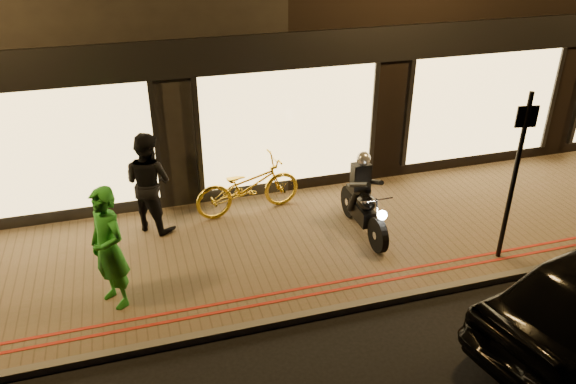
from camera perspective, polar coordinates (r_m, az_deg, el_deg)
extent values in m
plane|color=black|center=(9.05, 7.41, -11.86)|extent=(90.00, 90.00, 0.00)
cube|color=brown|center=(10.51, 3.14, -5.00)|extent=(50.00, 4.00, 0.12)
cube|color=#59544C|center=(9.05, 7.30, -11.38)|extent=(50.00, 0.14, 0.12)
cube|color=maroon|center=(9.30, 6.35, -9.61)|extent=(50.00, 0.06, 0.01)
cube|color=maroon|center=(9.44, 5.89, -8.91)|extent=(50.00, 0.06, 0.01)
cube|color=black|center=(11.01, 0.10, 14.14)|extent=(48.00, 0.12, 0.70)
cube|color=#FFD57F|center=(11.13, -22.73, 3.73)|extent=(3.60, 0.06, 2.38)
cube|color=#FFD57F|center=(11.46, 0.10, 6.62)|extent=(3.60, 0.06, 2.38)
cube|color=#FFD57F|center=(13.38, 19.10, 8.24)|extent=(3.60, 0.06, 2.38)
cylinder|color=black|center=(10.08, 9.13, -4.35)|extent=(0.13, 0.64, 0.64)
cylinder|color=black|center=(11.09, 6.28, -0.96)|extent=(0.13, 0.64, 0.64)
cylinder|color=silver|center=(10.08, 9.13, -4.35)|extent=(0.14, 0.14, 0.14)
cylinder|color=silver|center=(11.09, 6.28, -0.96)|extent=(0.14, 0.14, 0.14)
cube|color=black|center=(10.58, 7.55, -2.07)|extent=(0.27, 0.70, 0.30)
ellipsoid|color=black|center=(10.33, 7.94, -0.97)|extent=(0.33, 0.51, 0.29)
cube|color=black|center=(10.68, 7.00, 0.09)|extent=(0.23, 0.55, 0.09)
cylinder|color=silver|center=(9.88, 9.03, -0.81)|extent=(0.60, 0.04, 0.03)
cylinder|color=silver|center=(9.97, 9.13, -2.74)|extent=(0.05, 0.33, 0.71)
sphere|color=white|center=(9.78, 9.55, -2.33)|extent=(0.17, 0.17, 0.17)
cylinder|color=silver|center=(11.04, 7.14, -1.41)|extent=(0.08, 0.55, 0.07)
cube|color=black|center=(10.41, 7.39, 1.48)|extent=(0.34, 0.22, 0.55)
sphere|color=#B9BCC0|center=(10.19, 7.67, 3.40)|extent=(0.26, 0.26, 0.26)
cylinder|color=black|center=(10.08, 7.30, 0.74)|extent=(0.18, 0.61, 0.34)
cylinder|color=black|center=(10.21, 8.94, 0.98)|extent=(0.17, 0.61, 0.34)
cylinder|color=black|center=(10.53, 6.64, -0.91)|extent=(0.20, 0.29, 0.46)
cylinder|color=black|center=(10.64, 8.02, -0.69)|extent=(0.19, 0.29, 0.46)
cylinder|color=black|center=(9.94, 21.95, 1.14)|extent=(0.09, 0.09, 3.00)
cube|color=black|center=(9.54, 23.11, 7.05)|extent=(0.35, 0.09, 0.35)
imported|color=gold|center=(11.11, -4.10, 0.60)|extent=(2.22, 1.01, 1.13)
imported|color=#217E22|center=(8.80, -17.75, -5.48)|extent=(0.79, 0.86, 1.98)
imported|color=black|center=(10.66, -13.99, 0.99)|extent=(1.19, 1.17, 1.93)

